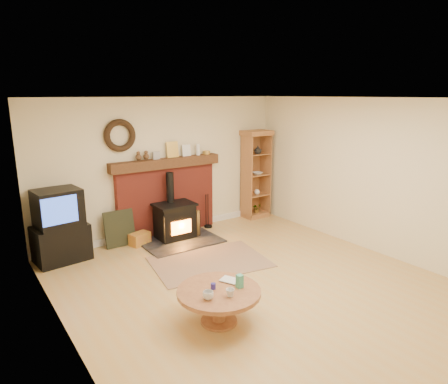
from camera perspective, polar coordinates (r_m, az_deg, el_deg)
ground at (r=5.87m, az=4.35°, el=-13.05°), size 5.50×5.50×0.00m
room_shell at (r=5.38m, az=3.90°, el=3.79°), size 5.02×5.52×2.61m
chimney_breast at (r=7.71m, az=-8.16°, el=-0.17°), size 2.20×0.22×1.78m
wood_stove at (r=7.48m, az=-6.92°, el=-4.32°), size 1.40×1.00×1.25m
area_rug at (r=6.56m, az=-2.05°, el=-9.94°), size 1.98×1.52×0.01m
tv_unit at (r=6.95m, az=-22.41°, el=-4.66°), size 0.87×0.65×1.19m
curio_cabinet at (r=8.70m, az=4.47°, el=2.55°), size 0.61×0.44×1.90m
firelog_box at (r=7.40m, az=-11.95°, el=-6.56°), size 0.40×0.31×0.22m
leaning_painting at (r=7.36m, az=-14.69°, el=-5.06°), size 0.54×0.14×0.65m
fire_tools at (r=8.15m, az=-2.31°, el=-4.36°), size 0.16×0.16×0.70m
coffee_table at (r=4.84m, az=-0.70°, el=-14.64°), size 0.99×0.99×0.58m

